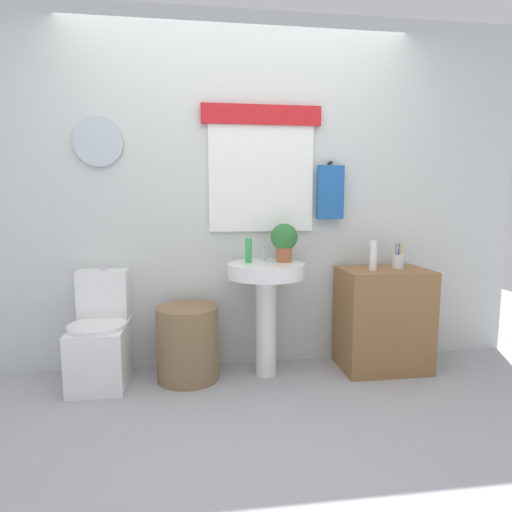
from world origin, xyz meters
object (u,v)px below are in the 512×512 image
Objects in this scene: pedestal_sink at (266,290)px; toilet at (101,340)px; toothbrush_cup at (398,261)px; soap_bottle at (248,251)px; potted_plant at (284,240)px; wooden_cabinet at (383,319)px; lotion_bottle at (373,255)px; laundry_hamper at (188,343)px.

toilet is at bearing 178.28° from pedestal_sink.
toothbrush_cup is at bearing -0.39° from toilet.
soap_bottle is at bearing 0.86° from toilet.
pedestal_sink is at bearing -156.80° from potted_plant.
wooden_cabinet is at bearing -0.00° from pedestal_sink.
potted_plant is 1.50× the size of toothbrush_cup.
lotion_bottle is 0.24m from toothbrush_cup.
lotion_bottle is (1.92, -0.07, 0.57)m from toilet.
potted_plant is at bearing 171.04° from lotion_bottle.
soap_bottle is (-0.12, 0.05, 0.28)m from pedestal_sink.
soap_bottle is 0.63× the size of potted_plant.
laundry_hamper is 1.45m from wooden_cabinet.
laundry_hamper is at bearing -180.00° from pedestal_sink.
pedestal_sink is 4.71× the size of soap_bottle.
toilet is 0.96× the size of pedestal_sink.
pedestal_sink is at bearing -178.85° from toothbrush_cup.
potted_plant is 0.87m from toothbrush_cup.
potted_plant is at bearing 4.92° from laundry_hamper.
potted_plant reaches higher than pedestal_sink.
pedestal_sink reaches higher than toilet.
laundry_hamper is at bearing -173.48° from soap_bottle.
lotion_bottle is (0.89, -0.09, -0.04)m from soap_bottle.
wooden_cabinet is 3.52× the size of lotion_bottle.
pedestal_sink is 0.92m from wooden_cabinet.
toothbrush_cup reaches higher than pedestal_sink.
laundry_hamper is 0.69× the size of wooden_cabinet.
laundry_hamper is 1.00m from potted_plant.
potted_plant is 1.29× the size of lotion_bottle.
soap_bottle is at bearing 177.15° from wooden_cabinet.
laundry_hamper is 1.46m from lotion_bottle.
pedestal_sink reaches higher than wooden_cabinet.
wooden_cabinet is at bearing -2.85° from soap_bottle.
lotion_bottle is at bearing -2.96° from pedestal_sink.
potted_plant reaches higher than wooden_cabinet.
potted_plant is at bearing 2.20° from soap_bottle.
soap_bottle is 0.94× the size of toothbrush_cup.
toothbrush_cup is at bearing 1.15° from pedestal_sink.
toilet is at bearing -179.14° from soap_bottle.
toilet is 2.84× the size of potted_plant.
toilet is at bearing 177.78° from lotion_bottle.
toilet is 1.46m from potted_plant.
pedestal_sink is 2.95× the size of potted_plant.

